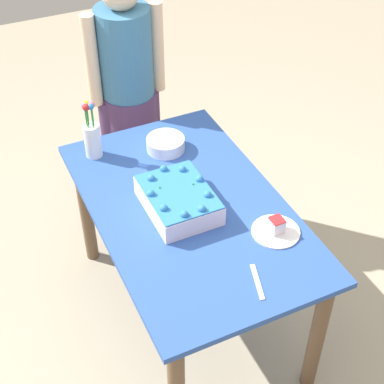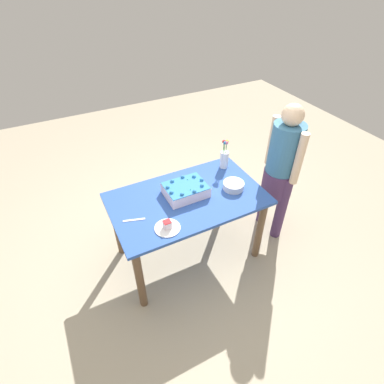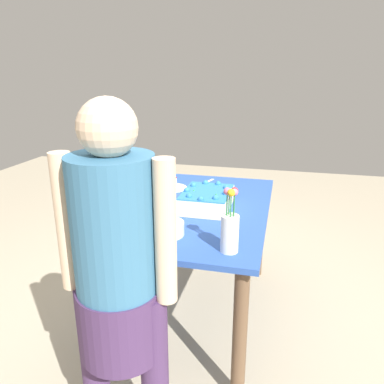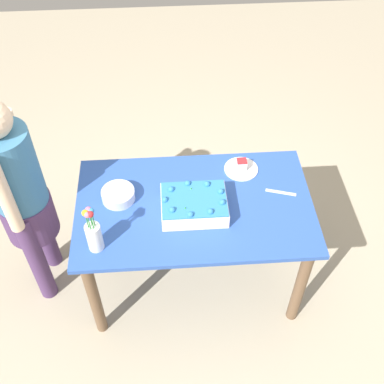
{
  "view_description": "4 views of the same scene",
  "coord_description": "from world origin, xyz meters",
  "px_view_note": "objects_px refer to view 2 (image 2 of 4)",
  "views": [
    {
      "loc": [
        -1.79,
        0.82,
        2.55
      ],
      "look_at": [
        0.04,
        -0.03,
        0.81
      ],
      "focal_mm": 55.0,
      "sensor_mm": 36.0,
      "label": 1
    },
    {
      "loc": [
        -0.9,
        -1.85,
        2.52
      ],
      "look_at": [
        0.06,
        0.03,
        0.79
      ],
      "focal_mm": 28.0,
      "sensor_mm": 36.0,
      "label": 2
    },
    {
      "loc": [
        2.1,
        0.48,
        1.57
      ],
      "look_at": [
        -0.04,
        -0.06,
        0.85
      ],
      "focal_mm": 35.0,
      "sensor_mm": 36.0,
      "label": 3
    },
    {
      "loc": [
        0.14,
        1.84,
        2.89
      ],
      "look_at": [
        0.02,
        0.03,
        0.91
      ],
      "focal_mm": 45.0,
      "sensor_mm": 36.0,
      "label": 4
    }
  ],
  "objects_px": {
    "fruit_bowl": "(233,186)",
    "person_standing": "(281,166)",
    "cake_knife": "(134,220)",
    "flower_vase": "(224,157)",
    "sheet_cake": "(186,190)",
    "serving_plate_with_slice": "(167,227)"
  },
  "relations": [
    {
      "from": "fruit_bowl",
      "to": "person_standing",
      "type": "xyz_separation_m",
      "value": [
        0.55,
        -0.0,
        0.05
      ]
    },
    {
      "from": "cake_knife",
      "to": "fruit_bowl",
      "type": "height_order",
      "value": "fruit_bowl"
    },
    {
      "from": "flower_vase",
      "to": "person_standing",
      "type": "height_order",
      "value": "person_standing"
    },
    {
      "from": "sheet_cake",
      "to": "serving_plate_with_slice",
      "type": "height_order",
      "value": "sheet_cake"
    },
    {
      "from": "serving_plate_with_slice",
      "to": "flower_vase",
      "type": "height_order",
      "value": "flower_vase"
    },
    {
      "from": "flower_vase",
      "to": "sheet_cake",
      "type": "bearing_deg",
      "value": -157.91
    },
    {
      "from": "flower_vase",
      "to": "fruit_bowl",
      "type": "bearing_deg",
      "value": -107.26
    },
    {
      "from": "person_standing",
      "to": "serving_plate_with_slice",
      "type": "bearing_deg",
      "value": 8.31
    },
    {
      "from": "cake_knife",
      "to": "person_standing",
      "type": "height_order",
      "value": "person_standing"
    },
    {
      "from": "fruit_bowl",
      "to": "flower_vase",
      "type": "bearing_deg",
      "value": 72.74
    },
    {
      "from": "serving_plate_with_slice",
      "to": "cake_knife",
      "type": "xyz_separation_m",
      "value": [
        -0.21,
        0.21,
        -0.02
      ]
    },
    {
      "from": "serving_plate_with_slice",
      "to": "flower_vase",
      "type": "relative_size",
      "value": 0.68
    },
    {
      "from": "flower_vase",
      "to": "person_standing",
      "type": "relative_size",
      "value": 0.21
    },
    {
      "from": "cake_knife",
      "to": "fruit_bowl",
      "type": "bearing_deg",
      "value": 15.82
    },
    {
      "from": "person_standing",
      "to": "fruit_bowl",
      "type": "bearing_deg",
      "value": -0.31
    },
    {
      "from": "flower_vase",
      "to": "fruit_bowl",
      "type": "distance_m",
      "value": 0.37
    },
    {
      "from": "fruit_bowl",
      "to": "person_standing",
      "type": "relative_size",
      "value": 0.13
    },
    {
      "from": "serving_plate_with_slice",
      "to": "flower_vase",
      "type": "distance_m",
      "value": 1.02
    },
    {
      "from": "serving_plate_with_slice",
      "to": "fruit_bowl",
      "type": "xyz_separation_m",
      "value": [
        0.75,
        0.19,
        0.01
      ]
    },
    {
      "from": "flower_vase",
      "to": "serving_plate_with_slice",
      "type": "bearing_deg",
      "value": -148.01
    },
    {
      "from": "cake_knife",
      "to": "flower_vase",
      "type": "relative_size",
      "value": 0.59
    },
    {
      "from": "serving_plate_with_slice",
      "to": "person_standing",
      "type": "bearing_deg",
      "value": 8.31
    }
  ]
}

